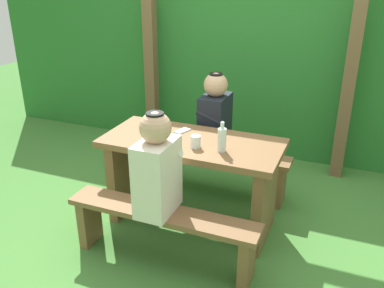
# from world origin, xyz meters

# --- Properties ---
(ground_plane) EXTENTS (12.00, 12.00, 0.00)m
(ground_plane) POSITION_xyz_m (0.00, 0.00, 0.00)
(ground_plane) COLOR #447D35
(hedge_backdrop) EXTENTS (6.40, 0.76, 1.78)m
(hedge_backdrop) POSITION_xyz_m (0.00, 1.94, 0.89)
(hedge_backdrop) COLOR #286E2A
(hedge_backdrop) RESTS_ON ground_plane
(pergola_post_left) EXTENTS (0.12, 0.12, 2.13)m
(pergola_post_left) POSITION_xyz_m (-1.05, 1.36, 1.06)
(pergola_post_left) COLOR brown
(pergola_post_left) RESTS_ON ground_plane
(pergola_post_right) EXTENTS (0.12, 0.12, 2.13)m
(pergola_post_right) POSITION_xyz_m (1.05, 1.36, 1.06)
(pergola_post_right) COLOR brown
(pergola_post_right) RESTS_ON ground_plane
(picnic_table) EXTENTS (1.40, 0.64, 0.74)m
(picnic_table) POSITION_xyz_m (0.00, 0.00, 0.51)
(picnic_table) COLOR brown
(picnic_table) RESTS_ON ground_plane
(bench_near) EXTENTS (1.40, 0.24, 0.43)m
(bench_near) POSITION_xyz_m (0.00, -0.56, 0.31)
(bench_near) COLOR brown
(bench_near) RESTS_ON ground_plane
(bench_far) EXTENTS (1.40, 0.24, 0.43)m
(bench_far) POSITION_xyz_m (0.00, 0.56, 0.31)
(bench_far) COLOR brown
(bench_far) RESTS_ON ground_plane
(person_white_shirt) EXTENTS (0.25, 0.35, 0.72)m
(person_white_shirt) POSITION_xyz_m (-0.02, -0.55, 0.76)
(person_white_shirt) COLOR silver
(person_white_shirt) RESTS_ON bench_near
(person_black_coat) EXTENTS (0.25, 0.35, 0.72)m
(person_black_coat) POSITION_xyz_m (-0.01, 0.55, 0.76)
(person_black_coat) COLOR black
(person_black_coat) RESTS_ON bench_far
(drinking_glass) EXTENTS (0.08, 0.08, 0.09)m
(drinking_glass) POSITION_xyz_m (0.08, -0.12, 0.79)
(drinking_glass) COLOR silver
(drinking_glass) RESTS_ON picnic_table
(bottle_left) EXTENTS (0.06, 0.06, 0.23)m
(bottle_left) POSITION_xyz_m (0.28, -0.11, 0.84)
(bottle_left) COLOR silver
(bottle_left) RESTS_ON picnic_table
(cell_phone) EXTENTS (0.11, 0.16, 0.01)m
(cell_phone) POSITION_xyz_m (-0.14, 0.14, 0.75)
(cell_phone) COLOR silver
(cell_phone) RESTS_ON picnic_table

